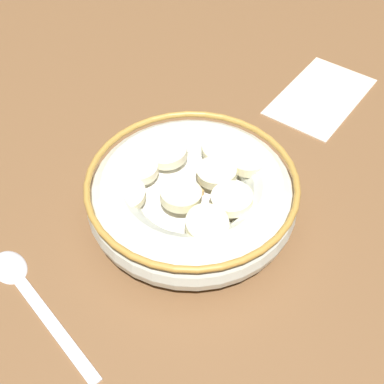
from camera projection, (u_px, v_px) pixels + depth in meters
The scene contains 4 objects.
ground_plane at pixel (192, 220), 50.13cm from camera, with size 115.74×115.74×2.00cm, color brown.
cereal_bowl at pixel (192, 195), 47.48cm from camera, with size 18.91×18.91×5.13cm.
spoon at pixel (23, 284), 43.86cm from camera, with size 6.64×15.14×0.80cm.
folded_napkin at pixel (321, 96), 60.90cm from camera, with size 13.47×8.08×0.30cm, color beige.
Camera 1 is at (-27.01, -16.12, 38.12)cm, focal length 49.45 mm.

